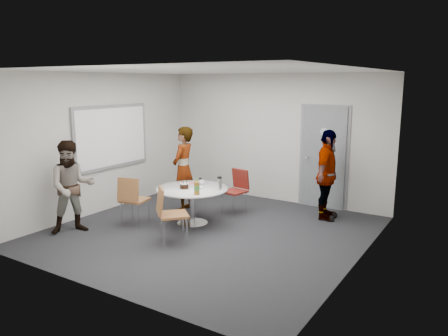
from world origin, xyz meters
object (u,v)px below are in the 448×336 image
Objects in this scene: table at (193,193)px; chair_near_left at (132,196)px; person_left at (72,187)px; door at (324,158)px; chair_near_right at (168,210)px; chair_far at (237,187)px; person_right at (327,175)px; whiteboard at (112,137)px; person_main at (183,169)px.

table is 1.07m from chair_near_left.
person_left is at bearing -136.31° from table.
table is (-1.58, -2.30, -0.45)m from door.
person_left reaches higher than chair_near_right.
person_right is (1.60, 0.54, 0.32)m from chair_far.
person_right is at bearing 21.78° from whiteboard.
door is 4.25m from whiteboard.
person_main is at bearing 103.58° from person_right.
person_right is at bearing 98.08° from person_main.
whiteboard is 1.49× the size of table.
chair_near_right is at bearing -28.54° from chair_near_left.
whiteboard is (-3.56, -2.28, 0.42)m from door.
door reaches higher than person_main.
table is 0.81× the size of person_left.
table is at bearing 26.65° from chair_near_left.
person_main reaches higher than chair_far.
chair_near_right is (2.22, -1.01, -0.89)m from whiteboard.
person_main is at bearing 32.89° from chair_far.
table is 2.48m from person_right.
person_right reaches higher than table.
chair_near_right is at bearing 140.22° from person_right.
door reaches higher than person_right.
door reaches higher than person_left.
person_right is (0.33, -0.73, -0.19)m from door.
chair_near_left is at bearing -30.89° from whiteboard.
person_left is at bearing -70.31° from whiteboard.
whiteboard reaches higher than chair_near_left.
chair_far is 1.72m from person_right.
person_main is at bearing 137.57° from table.
chair_near_right is at bearing -42.54° from person_left.
door is 3.58m from chair_near_right.
chair_far is 0.55× the size of person_left.
person_main is at bearing 162.14° from chair_near_right.
person_left is (-1.78, -2.44, 0.27)m from chair_far.
door is at bearing 110.39° from chair_near_right.
person_right is at bearing -151.13° from chair_far.
door is 0.82m from person_right.
person_main reaches higher than person_left.
person_left reaches higher than chair_near_left.
chair_far is (1.14, 1.70, -0.03)m from chair_near_left.
person_right is (1.67, 2.56, 0.28)m from chair_near_right.
whiteboard is at bearing -77.52° from person_main.
chair_near_right is 1.87m from person_main.
person_right is (2.58, 0.95, 0.00)m from person_main.
table is 0.95m from person_main.
person_left is at bearing -33.63° from person_main.
person_main reaches higher than chair_near_right.
whiteboard is 1.21× the size of person_left.
chair_near_left is 1.12m from chair_near_right.
chair_far is at bearing 44.20° from chair_near_left.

